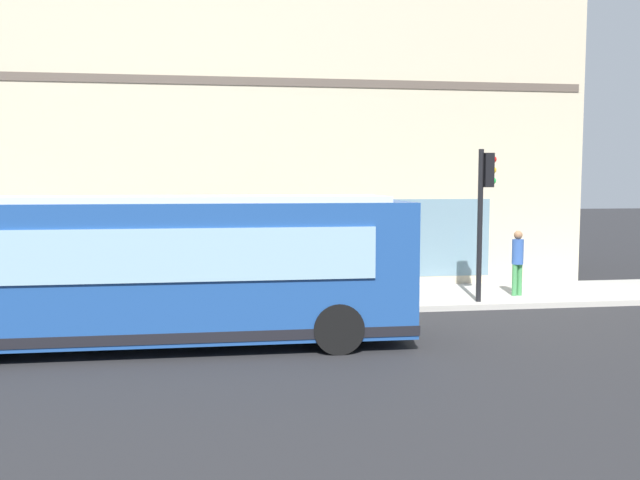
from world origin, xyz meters
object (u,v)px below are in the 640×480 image
Objects in this scene: city_bus_nearside at (164,271)px; pedestrian_walking_along_curb at (518,258)px; newspaper_vending_box at (239,287)px; fire_hydrant at (352,288)px; pedestrian_near_building_entrance at (251,256)px; traffic_light_near_corner at (485,196)px.

city_bus_nearside reaches higher than pedestrian_walking_along_curb.
fire_hydrant is at bearing -90.70° from newspaper_vending_box.
pedestrian_walking_along_curb is at bearing -67.77° from city_bus_nearside.
newspaper_vending_box reaches higher than fire_hydrant.
city_bus_nearside is 5.65× the size of pedestrian_near_building_entrance.
traffic_light_near_corner reaches higher than newspaper_vending_box.
traffic_light_near_corner is at bearing -112.57° from pedestrian_near_building_entrance.
traffic_light_near_corner is at bearing -97.88° from fire_hydrant.
pedestrian_walking_along_curb reaches higher than newspaper_vending_box.
traffic_light_near_corner is 2.21× the size of pedestrian_walking_along_curb.
city_bus_nearside is at bearing 112.23° from pedestrian_walking_along_curb.
pedestrian_near_building_entrance is (5.61, -2.04, -0.37)m from city_bus_nearside.
traffic_light_near_corner is at bearing -69.08° from city_bus_nearside.
city_bus_nearside is 5.98m from pedestrian_near_building_entrance.
city_bus_nearside reaches higher than newspaper_vending_box.
pedestrian_near_building_entrance is 7.57m from pedestrian_walking_along_curb.
fire_hydrant is 4.83m from pedestrian_walking_along_curb.
city_bus_nearside is 10.15m from pedestrian_walking_along_curb.
pedestrian_near_building_entrance reaches higher than newspaper_vending_box.
traffic_light_near_corner is 6.79m from pedestrian_near_building_entrance.
city_bus_nearside is at bearing 127.68° from fire_hydrant.
traffic_light_near_corner reaches higher than pedestrian_near_building_entrance.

